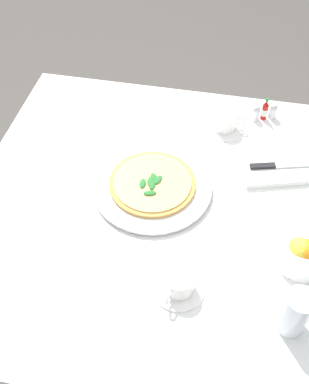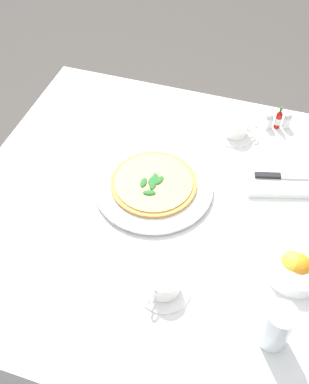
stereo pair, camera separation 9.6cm
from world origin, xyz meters
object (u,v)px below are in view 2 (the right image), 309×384
object	(u,v)px
hot_sauce_bottle	(278,119)
napkin_folded	(283,179)
pepper_shaker	(269,121)
coffee_cup_far_left	(236,128)
pizza_plate	(154,186)
citrus_bowl	(296,267)
coffee_cup_right_edge	(164,285)
water_glass_left_edge	(276,329)
salt_shaker	(287,121)
dinner_knife	(285,176)
pizza	(154,183)

from	to	relation	value
hot_sauce_bottle	napkin_folded	bearing A→B (deg)	-78.07
pepper_shaker	coffee_cup_far_left	bearing A→B (deg)	-144.89
pizza_plate	citrus_bowl	bearing A→B (deg)	-20.72
coffee_cup_right_edge	coffee_cup_far_left	size ratio (longest dim) A/B	0.98
pizza_plate	water_glass_left_edge	distance (m)	0.53
napkin_folded	salt_shaker	xyz separation A→B (m)	(-0.02, 0.25, 0.02)
dinner_knife	hot_sauce_bottle	size ratio (longest dim) A/B	2.33
pizza_plate	water_glass_left_edge	world-z (taller)	water_glass_left_edge
dinner_knife	napkin_folded	bearing A→B (deg)	-180.00
citrus_bowl	hot_sauce_bottle	bearing A→B (deg)	102.17
pizza	napkin_folded	world-z (taller)	pizza
coffee_cup_far_left	citrus_bowl	xyz separation A→B (m)	(0.24, -0.46, -0.00)
water_glass_left_edge	citrus_bowl	distance (m)	0.19
coffee_cup_far_left	napkin_folded	size ratio (longest dim) A/B	0.53
hot_sauce_bottle	pepper_shaker	bearing A→B (deg)	-160.35
coffee_cup_far_left	pepper_shaker	world-z (taller)	coffee_cup_far_left
pizza	pepper_shaker	distance (m)	0.46
coffee_cup_far_left	hot_sauce_bottle	bearing A→B (deg)	32.00
pizza_plate	hot_sauce_bottle	bearing A→B (deg)	51.28
coffee_cup_right_edge	water_glass_left_edge	distance (m)	0.27
dinner_knife	water_glass_left_edge	bearing A→B (deg)	-101.02
pizza	hot_sauce_bottle	world-z (taller)	hot_sauce_bottle
pizza	pepper_shaker	bearing A→B (deg)	53.23
pizza	salt_shaker	distance (m)	0.51
water_glass_left_edge	pepper_shaker	xyz separation A→B (m)	(-0.12, 0.72, -0.03)
coffee_cup_far_left	pizza	bearing A→B (deg)	-120.84
coffee_cup_far_left	water_glass_left_edge	xyz separation A→B (m)	(0.21, -0.65, 0.03)
pizza	coffee_cup_far_left	distance (m)	0.35
water_glass_left_edge	pepper_shaker	size ratio (longest dim) A/B	2.29
coffee_cup_far_left	dinner_knife	distance (m)	0.24
napkin_folded	pepper_shaker	xyz separation A→B (m)	(-0.08, 0.23, 0.02)
pizza_plate	pepper_shaker	size ratio (longest dim) A/B	6.15
citrus_bowl	hot_sauce_bottle	xyz separation A→B (m)	(-0.12, 0.54, 0.01)
water_glass_left_edge	napkin_folded	size ratio (longest dim) A/B	0.52
coffee_cup_right_edge	pepper_shaker	distance (m)	0.69
hot_sauce_bottle	pizza	bearing A→B (deg)	-128.70
pizza_plate	coffee_cup_far_left	size ratio (longest dim) A/B	2.61
coffee_cup_right_edge	salt_shaker	bearing A→B (deg)	73.47
coffee_cup_right_edge	napkin_folded	xyz separation A→B (m)	(0.23, 0.45, -0.02)
pizza_plate	pepper_shaker	distance (m)	0.46
coffee_cup_right_edge	citrus_bowl	xyz separation A→B (m)	(0.29, 0.15, 0.00)
pizza	coffee_cup_right_edge	world-z (taller)	coffee_cup_right_edge
hot_sauce_bottle	pepper_shaker	size ratio (longest dim) A/B	1.48
pizza	water_glass_left_edge	bearing A→B (deg)	-41.67
napkin_folded	hot_sauce_bottle	distance (m)	0.24
coffee_cup_right_edge	citrus_bowl	bearing A→B (deg)	26.53
napkin_folded	hot_sauce_bottle	bearing A→B (deg)	85.44
coffee_cup_far_left	citrus_bowl	distance (m)	0.52
coffee_cup_right_edge	water_glass_left_edge	bearing A→B (deg)	-9.16
water_glass_left_edge	hot_sauce_bottle	world-z (taller)	water_glass_left_edge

